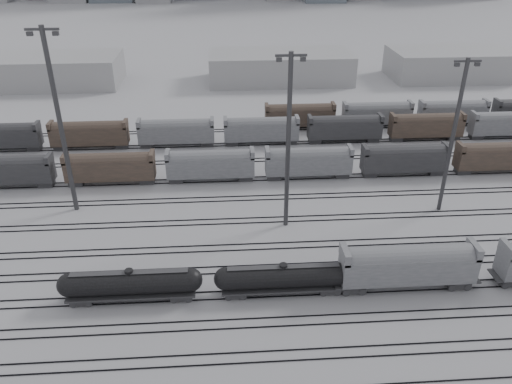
{
  "coord_description": "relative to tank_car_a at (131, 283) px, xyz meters",
  "views": [
    {
      "loc": [
        -6.48,
        -46.11,
        39.01
      ],
      "look_at": [
        -2.0,
        19.65,
        4.0
      ],
      "focal_mm": 35.0,
      "sensor_mm": 36.0,
      "label": 1
    }
  ],
  "objects": [
    {
      "name": "bg_string_mid",
      "position": [
        35.93,
        47.0,
        0.4
      ],
      "size": [
        151.0,
        3.0,
        5.6
      ],
      "color": "#27272A",
      "rests_on": "ground"
    },
    {
      "name": "tank_car_b",
      "position": [
        17.88,
        0.0,
        -0.05
      ],
      "size": [
        16.41,
        2.74,
        4.06
      ],
      "color": "#27272A",
      "rests_on": "ground"
    },
    {
      "name": "bg_string_far",
      "position": [
        53.43,
        55.0,
        0.4
      ],
      "size": [
        66.0,
        3.0,
        5.6
      ],
      "color": "#4E3D31",
      "rests_on": "ground"
    },
    {
      "name": "warehouse_right",
      "position": [
        77.93,
        94.0,
        1.6
      ],
      "size": [
        35.0,
        18.0,
        8.0
      ],
      "primitive_type": "cube",
      "color": "gray",
      "rests_on": "ground"
    },
    {
      "name": "warehouse_mid",
      "position": [
        27.93,
        94.0,
        1.6
      ],
      "size": [
        40.0,
        18.0,
        8.0
      ],
      "primitive_type": "cube",
      "color": "gray",
      "rests_on": "ground"
    },
    {
      "name": "tank_car_a",
      "position": [
        0.0,
        0.0,
        0.0
      ],
      "size": [
        16.78,
        2.8,
        4.15
      ],
      "color": "#27272A",
      "rests_on": "ground"
    },
    {
      "name": "light_mast_d",
      "position": [
        44.6,
        18.48,
        10.1
      ],
      "size": [
        3.77,
        0.6,
        23.57
      ],
      "color": "#37373A",
      "rests_on": "ground"
    },
    {
      "name": "tracks",
      "position": [
        17.93,
        16.5,
        -2.32
      ],
      "size": [
        220.0,
        71.5,
        0.16
      ],
      "color": "black",
      "rests_on": "ground"
    },
    {
      "name": "bg_string_near",
      "position": [
        25.93,
        31.0,
        0.4
      ],
      "size": [
        151.0,
        3.0,
        5.6
      ],
      "color": "slate",
      "rests_on": "ground"
    },
    {
      "name": "hopper_car_a",
      "position": [
        32.86,
        0.0,
        1.21
      ],
      "size": [
        16.32,
        3.24,
        5.83
      ],
      "color": "#27272A",
      "rests_on": "ground"
    },
    {
      "name": "warehouse_left",
      "position": [
        -42.07,
        94.0,
        1.6
      ],
      "size": [
        50.0,
        18.0,
        8.0
      ],
      "primitive_type": "cube",
      "color": "gray",
      "rests_on": "ground"
    },
    {
      "name": "light_mast_b",
      "position": [
        -12.0,
        22.36,
        12.35
      ],
      "size": [
        4.45,
        0.71,
        27.8
      ],
      "color": "#37373A",
      "rests_on": "ground"
    },
    {
      "name": "ground",
      "position": [
        17.93,
        -1.0,
        -2.4
      ],
      "size": [
        900.0,
        900.0,
        0.0
      ],
      "primitive_type": "plane",
      "color": "#B7B7BC",
      "rests_on": "ground"
    },
    {
      "name": "light_mast_c",
      "position": [
        20.13,
        15.61,
        11.06
      ],
      "size": [
        4.06,
        0.65,
        25.38
      ],
      "color": "#37373A",
      "rests_on": "ground"
    }
  ]
}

